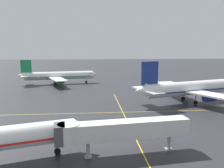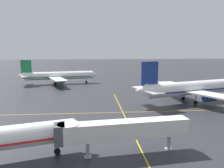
% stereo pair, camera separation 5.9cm
% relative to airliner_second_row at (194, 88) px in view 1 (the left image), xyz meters
% --- Properties ---
extents(airliner_second_row, '(40.66, 34.74, 12.92)m').
position_rel_airliner_second_row_xyz_m(airliner_second_row, '(0.00, 0.00, 0.00)').
color(airliner_second_row, white).
rests_on(airliner_second_row, ground).
extents(airliner_third_row, '(35.81, 30.54, 11.15)m').
position_rel_airliner_second_row_xyz_m(airliner_third_row, '(-46.29, 40.43, -0.61)').
color(airliner_third_row, white).
rests_on(airliner_third_row, ground).
extents(taxiway_markings, '(119.92, 88.79, 0.01)m').
position_rel_airliner_second_row_xyz_m(taxiway_markings, '(-23.23, -29.90, -4.41)').
color(taxiway_markings, yellow).
rests_on(taxiway_markings, ground).
extents(jet_bridge, '(21.57, 5.43, 5.58)m').
position_rel_airliner_second_row_xyz_m(jet_bridge, '(-27.83, -34.42, -0.35)').
color(jet_bridge, silver).
rests_on(jet_bridge, ground).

